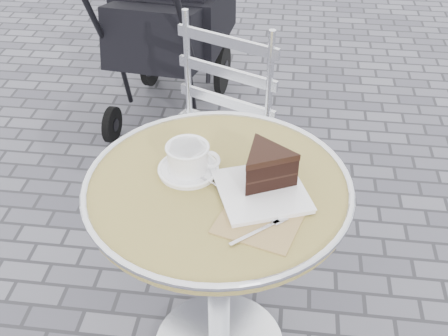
# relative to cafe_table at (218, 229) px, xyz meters

# --- Properties ---
(cafe_table) EXTENTS (0.72, 0.72, 0.74)m
(cafe_table) POSITION_rel_cafe_table_xyz_m (0.00, 0.00, 0.00)
(cafe_table) COLOR silver
(cafe_table) RESTS_ON ground
(cappuccino_set) EXTENTS (0.17, 0.16, 0.08)m
(cappuccino_set) POSITION_rel_cafe_table_xyz_m (-0.08, 0.04, 0.20)
(cappuccino_set) COLOR white
(cappuccino_set) RESTS_ON cafe_table
(cake_plate_set) EXTENTS (0.28, 0.35, 0.12)m
(cake_plate_set) POSITION_rel_cafe_table_xyz_m (0.12, -0.00, 0.22)
(cake_plate_set) COLOR #9F7D57
(cake_plate_set) RESTS_ON cafe_table
(bistro_chair) EXTENTS (0.54, 0.54, 0.90)m
(bistro_chair) POSITION_rel_cafe_table_xyz_m (-0.09, 0.60, -0.01)
(bistro_chair) COLOR silver
(bistro_chair) RESTS_ON ground
(baby_stroller) EXTENTS (0.57, 1.07, 1.07)m
(baby_stroller) POSITION_rel_cafe_table_xyz_m (-0.45, 1.54, -0.08)
(baby_stroller) COLOR black
(baby_stroller) RESTS_ON ground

